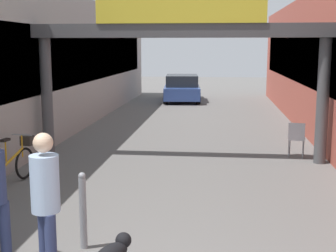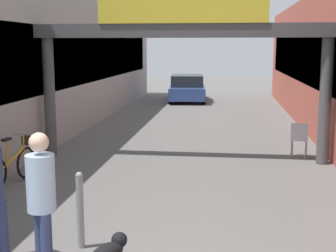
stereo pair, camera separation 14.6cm
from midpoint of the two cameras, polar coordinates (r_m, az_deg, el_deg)
The scene contains 7 objects.
storefront_left at distance 15.32m, azimuth -17.34°, elevation 7.14°, with size 3.00×26.00×4.39m.
arcade_sign_gateway at distance 11.23m, azimuth 1.16°, elevation 9.71°, with size 7.40×0.47×3.93m.
pedestrian_with_dog at distance 5.76m, azimuth -15.43°, elevation -8.18°, with size 0.48×0.48×1.77m.
bicycle_orange_farthest at distance 9.96m, azimuth -18.73°, elevation -4.30°, with size 0.46×1.68×0.98m.
bollard_post_metal at distance 6.60m, azimuth -10.96°, elevation -10.03°, with size 0.10×0.10×1.08m.
cafe_chair_aluminium_nearer at distance 12.08m, azimuth 15.07°, elevation -1.23°, with size 0.48×0.48×0.89m.
parked_car_blue at distance 23.97m, azimuth 1.54°, elevation 4.61°, with size 2.06×4.12×1.33m.
Camera 1 is at (0.93, -3.05, 2.75)m, focal length 50.00 mm.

